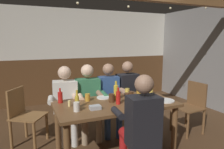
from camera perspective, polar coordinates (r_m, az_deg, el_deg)
The scene contains 28 objects.
back_wall_upper at distance 5.50m, azimuth -11.34°, elevation 10.95°, with size 5.74×0.12×1.26m, color silver.
back_wall_wainscot at distance 5.60m, azimuth -10.94°, elevation -1.40°, with size 5.74×0.12×1.14m, color brown.
dining_table at distance 2.95m, azimuth 0.97°, elevation -9.75°, with size 1.67×0.87×0.74m.
person_0 at distance 3.39m, azimuth -12.70°, elevation -6.88°, with size 0.56×0.58×1.20m.
person_1 at distance 3.47m, azimuth -6.52°, elevation -6.35°, with size 0.58×0.56×1.21m.
person_2 at distance 3.59m, azimuth -0.72°, elevation -5.87°, with size 0.54×0.55×1.21m.
person_3 at distance 3.76m, azimuth 4.78°, elevation -4.87°, with size 0.54×0.57×1.23m.
person_4 at distance 2.39m, azimuth 7.80°, elevation -13.32°, with size 0.51×0.56×1.25m.
chair_empty_near_right at distance 3.91m, azimuth 21.04°, elevation -8.00°, with size 0.47×0.47×0.88m.
chair_empty_near_left at distance 3.52m, azimuth -23.16°, elevation -10.07°, with size 0.61×0.61×0.88m.
table_candle at distance 2.81m, azimuth -11.71°, elevation -7.82°, with size 0.04×0.04×0.08m, color #F9E08C.
condiment_caddy at distance 2.65m, azimuth -4.68°, elevation -9.05°, with size 0.14×0.10×0.05m, color #B2B7BC.
plate_0 at distance 3.14m, azimuth -2.34°, elevation -6.36°, with size 0.21×0.21×0.01m, color white.
plate_1 at distance 3.08m, azimuth 14.50°, elevation -6.97°, with size 0.26×0.26×0.01m, color white.
bottle_0 at distance 2.71m, azimuth -9.63°, elevation -7.22°, with size 0.05×0.05×0.23m.
bottle_1 at distance 2.83m, azimuth 1.72°, elevation -6.32°, with size 0.06×0.06×0.23m.
bottle_2 at distance 2.98m, azimuth -14.10°, elevation -6.08°, with size 0.07×0.07×0.21m.
bottle_3 at distance 3.02m, azimuth 1.10°, elevation -4.87°, with size 0.07×0.07×0.28m.
pint_glass_0 at distance 3.00m, azimuth -6.77°, elevation -6.28°, with size 0.07×0.07×0.10m, color gold.
pint_glass_1 at distance 2.60m, azimuth -9.76°, elevation -8.78°, with size 0.08×0.08×0.12m, color white.
pint_glass_2 at distance 2.85m, azimuth 4.24°, elevation -6.60°, with size 0.07×0.07×0.16m, color #4C2D19.
pint_glass_3 at distance 3.50m, azimuth 10.03°, elevation -4.01°, with size 0.06×0.06×0.12m, color gold.
pint_glass_4 at distance 3.25m, azimuth 7.48°, elevation -5.11°, with size 0.08×0.08×0.10m, color gold.
pint_glass_5 at distance 3.30m, azimuth 4.21°, elevation -4.77°, with size 0.07×0.07×0.11m, color #E5C64C.
pint_glass_6 at distance 3.07m, azimuth 5.27°, elevation -5.77°, with size 0.08×0.08×0.12m, color #4C2D19.
pint_glass_7 at distance 2.93m, azimuth -0.08°, elevation -6.50°, with size 0.08×0.08×0.12m, color #4C2D19.
pint_glass_8 at distance 3.39m, azimuth 10.62°, elevation -4.32°, with size 0.08×0.08×0.14m, color #E5C64C.
string_lights at distance 3.22m, azimuth -2.16°, elevation 19.24°, with size 4.05×0.04×0.11m.
Camera 1 is at (-1.14, -2.56, 1.60)m, focal length 33.10 mm.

